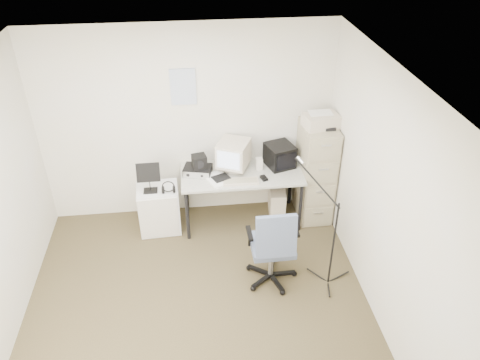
{
  "coord_description": "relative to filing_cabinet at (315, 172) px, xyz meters",
  "views": [
    {
      "loc": [
        0.03,
        -3.42,
        3.81
      ],
      "look_at": [
        0.55,
        0.95,
        0.95
      ],
      "focal_mm": 35.0,
      "sensor_mm": 36.0,
      "label": 1
    }
  ],
  "objects": [
    {
      "name": "headphones",
      "position": [
        -1.85,
        -0.2,
        0.02
      ],
      "size": [
        0.2,
        0.2,
        0.03
      ],
      "primitive_type": "torus",
      "rotation": [
        0.0,
        0.0,
        -0.16
      ],
      "color": "black",
      "rests_on": "side_cart"
    },
    {
      "name": "mouse",
      "position": [
        -0.7,
        -0.21,
        0.1
      ],
      "size": [
        0.09,
        0.12,
        0.03
      ],
      "primitive_type": "cube",
      "rotation": [
        0.0,
        0.0,
        0.31
      ],
      "color": "black",
      "rests_on": "desk"
    },
    {
      "name": "mic_stand",
      "position": [
        -0.12,
        -1.27,
        0.06
      ],
      "size": [
        0.03,
        0.03,
        1.41
      ],
      "primitive_type": "cylinder",
      "rotation": [
        0.0,
        0.0,
        2.25
      ],
      "color": "black",
      "rests_on": "floor"
    },
    {
      "name": "wall_right",
      "position": [
        0.22,
        -1.48,
        0.6
      ],
      "size": [
        0.02,
        3.6,
        2.5
      ],
      "primitive_type": "cube",
      "color": "beige",
      "rests_on": "ground"
    },
    {
      "name": "printer",
      "position": [
        0.0,
        -0.01,
        0.73
      ],
      "size": [
        0.45,
        0.35,
        0.16
      ],
      "primitive_type": "cube",
      "rotation": [
        0.0,
        0.0,
        0.2
      ],
      "color": "beige",
      "rests_on": "filing_cabinet"
    },
    {
      "name": "radio_receiver",
      "position": [
        -1.49,
        0.01,
        0.13
      ],
      "size": [
        0.38,
        0.31,
        0.1
      ],
      "primitive_type": "cube",
      "rotation": [
        0.0,
        0.0,
        -0.24
      ],
      "color": "black",
      "rests_on": "desk"
    },
    {
      "name": "side_cart",
      "position": [
        -2.0,
        -0.08,
        -0.34
      ],
      "size": [
        0.52,
        0.42,
        0.62
      ],
      "primitive_type": "cube",
      "rotation": [
        0.0,
        0.0,
        0.05
      ],
      "color": "silver",
      "rests_on": "floor"
    },
    {
      "name": "papers",
      "position": [
        -1.26,
        -0.16,
        0.09
      ],
      "size": [
        0.36,
        0.41,
        0.02
      ],
      "primitive_type": "cube",
      "rotation": [
        0.0,
        0.0,
        0.42
      ],
      "color": "white",
      "rests_on": "desk"
    },
    {
      "name": "radio_speaker",
      "position": [
        -1.47,
        0.0,
        0.26
      ],
      "size": [
        0.19,
        0.18,
        0.16
      ],
      "primitive_type": "cube",
      "rotation": [
        0.0,
        0.0,
        0.21
      ],
      "color": "black",
      "rests_on": "radio_receiver"
    },
    {
      "name": "keyboard",
      "position": [
        -0.99,
        -0.25,
        0.09
      ],
      "size": [
        0.44,
        0.17,
        0.02
      ],
      "primitive_type": "cube",
      "rotation": [
        0.0,
        0.0,
        -0.03
      ],
      "color": "beige",
      "rests_on": "desk"
    },
    {
      "name": "crt_monitor",
      "position": [
        -1.04,
        0.06,
        0.27
      ],
      "size": [
        0.47,
        0.48,
        0.39
      ],
      "primitive_type": "cube",
      "rotation": [
        0.0,
        0.0,
        -0.43
      ],
      "color": "beige",
      "rests_on": "desk"
    },
    {
      "name": "office_chair",
      "position": [
        -0.76,
        -1.14,
        -0.14
      ],
      "size": [
        0.6,
        0.6,
        1.02
      ],
      "primitive_type": "cube",
      "rotation": [
        0.0,
        0.0,
        0.01
      ],
      "color": "#4F5B75",
      "rests_on": "floor"
    },
    {
      "name": "crt_tv",
      "position": [
        -0.45,
        0.09,
        0.22
      ],
      "size": [
        0.4,
        0.41,
        0.29
      ],
      "primitive_type": "cube",
      "rotation": [
        0.0,
        0.0,
        0.3
      ],
      "color": "black",
      "rests_on": "desk"
    },
    {
      "name": "wall_back",
      "position": [
        -1.58,
        0.32,
        0.6
      ],
      "size": [
        3.6,
        0.02,
        2.5
      ],
      "primitive_type": "cube",
      "color": "beige",
      "rests_on": "ground"
    },
    {
      "name": "desk",
      "position": [
        -0.95,
        -0.03,
        -0.29
      ],
      "size": [
        1.5,
        0.7,
        0.73
      ],
      "primitive_type": "cube",
      "color": "beige",
      "rests_on": "floor"
    },
    {
      "name": "floor",
      "position": [
        -1.58,
        -1.48,
        -0.66
      ],
      "size": [
        3.6,
        3.6,
        0.01
      ],
      "primitive_type": "cube",
      "color": "#3A2F1C",
      "rests_on": "ground"
    },
    {
      "name": "filing_cabinet",
      "position": [
        0.0,
        0.0,
        0.0
      ],
      "size": [
        0.4,
        0.6,
        1.3
      ],
      "primitive_type": "cube",
      "color": "tan",
      "rests_on": "floor"
    },
    {
      "name": "wall_calendar",
      "position": [
        -1.6,
        0.31,
        1.1
      ],
      "size": [
        0.3,
        0.02,
        0.44
      ],
      "primitive_type": "cube",
      "color": "white",
      "rests_on": "wall_back"
    },
    {
      "name": "music_stand",
      "position": [
        -2.07,
        -0.14,
        0.17
      ],
      "size": [
        0.31,
        0.25,
        0.4
      ],
      "primitive_type": "cube",
      "rotation": [
        0.0,
        0.0,
        0.43
      ],
      "color": "black",
      "rests_on": "side_cart"
    },
    {
      "name": "ceiling",
      "position": [
        -1.58,
        -1.48,
        1.85
      ],
      "size": [
        3.6,
        3.6,
        0.01
      ],
      "primitive_type": "cube",
      "color": "white",
      "rests_on": "ground"
    },
    {
      "name": "pc_tower",
      "position": [
        -0.47,
        0.05,
        -0.44
      ],
      "size": [
        0.24,
        0.46,
        0.41
      ],
      "primitive_type": "cube",
      "rotation": [
        0.0,
        0.0,
        -0.1
      ],
      "color": "beige",
      "rests_on": "floor"
    },
    {
      "name": "desk_speaker",
      "position": [
        -0.72,
        0.04,
        0.15
      ],
      "size": [
        0.08,
        0.08,
        0.15
      ],
      "primitive_type": "cube",
      "rotation": [
        0.0,
        0.0,
        0.02
      ],
      "color": "beige",
      "rests_on": "desk"
    }
  ]
}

